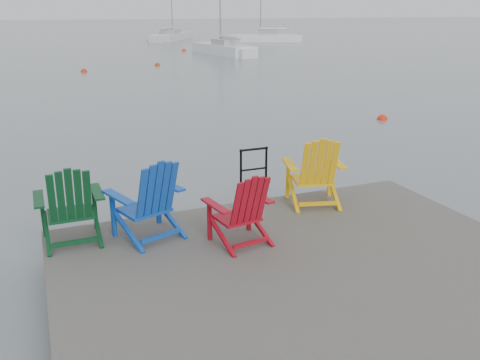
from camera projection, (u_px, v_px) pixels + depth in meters
name	position (u px, v px, depth m)	size (l,w,h in m)	color
ground	(314.00, 309.00, 6.20)	(400.00, 400.00, 0.00)	slate
dock	(316.00, 284.00, 6.09)	(6.00, 5.00, 1.40)	#2A2826
handrail	(254.00, 170.00, 8.11)	(0.48, 0.04, 0.90)	black
chair_green	(70.00, 204.00, 6.65)	(0.88, 0.81, 1.10)	#0A3A1B
chair_blue	(149.00, 199.00, 6.79)	(1.07, 1.02, 1.13)	#1045AC
chair_red	(242.00, 208.00, 6.64)	(0.88, 0.83, 1.00)	#A20B1A
chair_yellow	(315.00, 171.00, 7.96)	(1.05, 1.00, 1.13)	#F6B30D
sailboat_near	(223.00, 50.00, 41.23)	(3.01, 7.78, 10.57)	white
sailboat_mid	(172.00, 37.00, 61.05)	(7.49, 9.82, 13.56)	silver
sailboat_far	(264.00, 38.00, 57.78)	(7.71, 5.25, 10.65)	white
buoy_a	(382.00, 120.00, 16.88)	(0.34, 0.34, 0.34)	red
buoy_b	(84.00, 72.00, 29.78)	(0.39, 0.39, 0.39)	red
buoy_c	(157.00, 66.00, 33.12)	(0.36, 0.36, 0.36)	red
buoy_d	(184.00, 51.00, 44.86)	(0.40, 0.40, 0.40)	red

